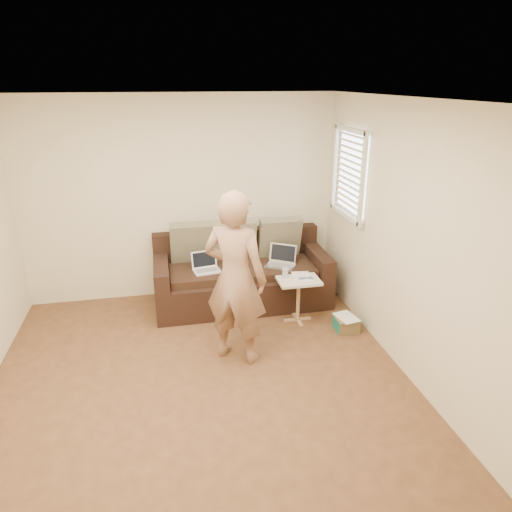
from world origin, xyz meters
name	(u,v)px	position (x,y,z in m)	size (l,w,h in m)	color
floor	(203,392)	(0.00, 0.00, 0.00)	(4.50, 4.50, 0.00)	#51321E
ceiling	(189,100)	(0.00, 0.00, 2.60)	(4.50, 4.50, 0.00)	white
wall_back	(181,199)	(0.00, 2.25, 1.30)	(4.00, 4.00, 0.00)	beige
wall_front	(248,477)	(0.00, -2.25, 1.30)	(4.00, 4.00, 0.00)	beige
wall_right	(415,247)	(2.00, 0.00, 1.30)	(4.50, 4.50, 0.00)	beige
window_blinds	(349,173)	(1.95, 1.50, 1.70)	(0.12, 0.88, 1.08)	white
sofa	(242,272)	(0.69, 1.77, 0.42)	(2.20, 0.95, 0.85)	black
pillow_left	(192,242)	(0.09, 2.01, 0.79)	(0.55, 0.14, 0.55)	#68634D
pillow_mid	(234,240)	(0.64, 2.01, 0.79)	(0.55, 0.14, 0.55)	#767354
pillow_right	(280,237)	(1.24, 1.98, 0.79)	(0.55, 0.14, 0.55)	#68634D
laptop_silver	(280,266)	(1.17, 1.64, 0.52)	(0.36, 0.26, 0.24)	#B7BABC
laptop_white	(207,272)	(0.24, 1.66, 0.52)	(0.32, 0.23, 0.23)	white
person	(235,279)	(0.41, 0.53, 0.90)	(0.66, 0.44, 1.80)	#976D52
side_table	(298,300)	(1.26, 1.15, 0.27)	(0.49, 0.34, 0.54)	silver
drinking_glass	(285,273)	(1.11, 1.23, 0.60)	(0.07, 0.07, 0.12)	silver
scissors	(306,278)	(1.35, 1.16, 0.55)	(0.18, 0.10, 0.02)	silver
paper_on_table	(302,276)	(1.32, 1.23, 0.54)	(0.21, 0.30, 0.00)	white
striped_box	(346,323)	(1.75, 0.81, 0.08)	(0.27, 0.27, 0.17)	#BE461C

